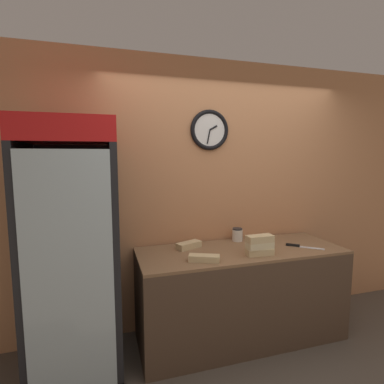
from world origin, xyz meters
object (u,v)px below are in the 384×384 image
at_px(sandwich_stack_bottom, 260,252).
at_px(chefs_knife, 299,246).
at_px(sandwich_stack_top, 260,239).
at_px(condiment_jar, 237,235).
at_px(sandwich_flat_left, 189,245).
at_px(sandwich_stack_middle, 260,245).
at_px(sandwich_flat_right, 204,258).
at_px(beverage_cooler, 73,237).

height_order(sandwich_stack_bottom, chefs_knife, sandwich_stack_bottom).
xyz_separation_m(sandwich_stack_bottom, sandwich_stack_top, (0.00, 0.00, 0.12)).
distance_m(sandwich_stack_top, chefs_knife, 0.52).
bearing_deg(condiment_jar, sandwich_flat_left, -170.16).
xyz_separation_m(sandwich_stack_bottom, sandwich_flat_left, (-0.55, 0.37, 0.00)).
bearing_deg(sandwich_stack_middle, sandwich_flat_right, -178.96).
distance_m(sandwich_stack_top, sandwich_flat_left, 0.67).
relative_size(beverage_cooler, chefs_knife, 6.88).
height_order(beverage_cooler, sandwich_flat_right, beverage_cooler).
xyz_separation_m(sandwich_stack_middle, condiment_jar, (0.00, 0.47, -0.02)).
bearing_deg(sandwich_stack_middle, sandwich_stack_top, 0.00).
relative_size(sandwich_stack_bottom, sandwich_flat_right, 0.90).
relative_size(sandwich_stack_bottom, sandwich_stack_top, 1.01).
relative_size(sandwich_stack_top, chefs_knife, 0.82).
height_order(sandwich_flat_left, chefs_knife, sandwich_flat_left).
xyz_separation_m(sandwich_stack_bottom, condiment_jar, (0.00, 0.47, 0.04)).
xyz_separation_m(sandwich_flat_right, condiment_jar, (0.53, 0.48, 0.04)).
height_order(beverage_cooler, condiment_jar, beverage_cooler).
bearing_deg(sandwich_stack_bottom, sandwich_flat_left, 145.94).
xyz_separation_m(sandwich_flat_left, sandwich_flat_right, (0.02, -0.38, -0.00)).
xyz_separation_m(sandwich_stack_top, sandwich_flat_right, (-0.52, -0.01, -0.12)).
relative_size(sandwich_stack_top, sandwich_flat_left, 0.91).
distance_m(sandwich_flat_right, chefs_knife, 1.02).
distance_m(sandwich_flat_right, condiment_jar, 0.71).
height_order(beverage_cooler, sandwich_flat_left, beverage_cooler).
distance_m(beverage_cooler, sandwich_stack_middle, 1.58).
height_order(sandwich_flat_right, condiment_jar, condiment_jar).
xyz_separation_m(sandwich_stack_middle, chefs_knife, (0.49, 0.10, -0.08)).
xyz_separation_m(sandwich_stack_top, sandwich_flat_left, (-0.55, 0.37, -0.12)).
height_order(sandwich_stack_top, chefs_knife, sandwich_stack_top).
bearing_deg(sandwich_stack_middle, beverage_cooler, 171.34).
bearing_deg(sandwich_flat_right, condiment_jar, 41.97).
bearing_deg(sandwich_flat_right, chefs_knife, 6.25).
bearing_deg(sandwich_flat_left, sandwich_flat_right, -86.47).
height_order(sandwich_stack_bottom, sandwich_stack_middle, sandwich_stack_middle).
bearing_deg(condiment_jar, sandwich_stack_bottom, -90.56).
distance_m(sandwich_flat_left, chefs_knife, 1.07).
distance_m(sandwich_flat_left, sandwich_flat_right, 0.38).
relative_size(sandwich_stack_middle, chefs_knife, 0.82).
height_order(sandwich_stack_middle, sandwich_flat_left, sandwich_stack_middle).
bearing_deg(sandwich_stack_middle, condiment_jar, 89.44).
distance_m(beverage_cooler, sandwich_flat_left, 1.04).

